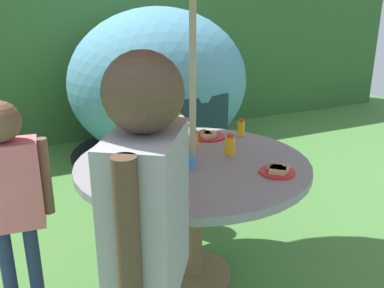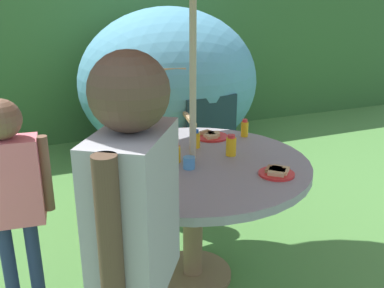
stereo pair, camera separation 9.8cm
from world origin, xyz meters
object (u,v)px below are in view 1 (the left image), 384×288
Objects in this scene: juice_bottle_far_left at (230,145)px; juice_bottle_far_right at (194,139)px; plate_back_edge at (208,136)px; cup_near at (190,163)px; child_in_yellow_shirt at (139,121)px; child_in_pink_shirt at (9,185)px; garden_table at (193,180)px; snack_bowl at (149,146)px; juice_bottle_near_left at (241,128)px; dome_tent at (159,83)px; juice_bottle_near_right at (175,154)px; wooden_chair at (153,127)px; plate_center_back at (278,171)px; child_in_grey_shirt at (148,215)px; plate_mid_right at (126,167)px.

juice_bottle_far_left is 0.24m from juice_bottle_far_right.
juice_bottle_far_right is (-0.17, -0.14, 0.04)m from plate_back_edge.
cup_near is at bearing -119.08° from juice_bottle_far_right.
child_in_pink_shirt is at bearing -48.94° from child_in_yellow_shirt.
snack_bowl reaches higher than garden_table.
juice_bottle_far_left is (-0.24, -0.28, 0.00)m from juice_bottle_near_left.
juice_bottle_far_right is (-0.53, -1.94, 0.04)m from dome_tent.
plate_back_edge is 1.99× the size of juice_bottle_near_right.
wooden_chair is 16.15× the size of cup_near.
child_in_pink_shirt is 1.32m from plate_center_back.
dome_tent is 2.01m from juice_bottle_far_right.
child_in_yellow_shirt is at bearing 90.03° from garden_table.
cup_near is (-0.31, -1.40, 0.22)m from wooden_chair.
dome_tent is at bearing 12.36° from child_in_grey_shirt.
garden_table is 7.07× the size of plate_center_back.
juice_bottle_near_right is (0.44, 0.81, -0.13)m from child_in_grey_shirt.
plate_back_edge is (0.27, -0.58, 0.02)m from child_in_yellow_shirt.
juice_bottle_far_right is (-0.21, 0.54, 0.04)m from plate_center_back.
juice_bottle_near_left is at bearing 2.71° from snack_bowl.
wooden_chair reaches higher than plate_center_back.
plate_center_back is at bearing -41.63° from juice_bottle_near_right.
garden_table is at bearing 0.00° from child_in_yellow_shirt.
juice_bottle_far_left is (0.60, -0.04, 0.04)m from plate_mid_right.
child_in_pink_shirt is (-0.93, 0.10, 0.11)m from garden_table.
plate_back_edge is 0.54m from cup_near.
garden_table is 0.33m from snack_bowl.
plate_back_edge is at bearing 17.37° from child_in_pink_shirt.
wooden_chair is 4.83× the size of plate_back_edge.
dome_tent is at bearing 79.35° from juice_bottle_far_left.
snack_bowl is 0.64m from juice_bottle_near_left.
dome_tent reaches higher than child_in_grey_shirt.
juice_bottle_near_right is at bearing 5.53° from child_in_grey_shirt.
juice_bottle_near_left is (0.22, -1.03, 0.24)m from wooden_chair.
snack_bowl is 0.27m from juice_bottle_far_right.
child_in_pink_shirt is at bearing 57.69° from child_in_grey_shirt.
snack_bowl is at bearing -177.29° from juice_bottle_near_left.
wooden_chair is 0.89× the size of child_in_pink_shirt.
dome_tent reaches higher than plate_mid_right.
juice_bottle_near_left is (0.64, 0.03, 0.02)m from snack_bowl.
child_in_yellow_shirt is 0.80× the size of child_in_grey_shirt.
child_in_grey_shirt is at bearing -134.29° from juice_bottle_far_left.
plate_mid_right is at bearing 150.95° from plate_center_back.
garden_table is 0.88× the size of child_in_grey_shirt.
child_in_yellow_shirt reaches higher than child_in_pink_shirt.
juice_bottle_near_left reaches higher than plate_center_back.
child_in_pink_shirt is at bearing 160.33° from plate_center_back.
cup_near is at bearing -91.66° from wooden_chair.
plate_mid_right is at bearing -105.01° from wooden_chair.
child_in_grey_shirt is 22.76× the size of cup_near.
juice_bottle_near_right is at bearing -117.17° from dome_tent.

